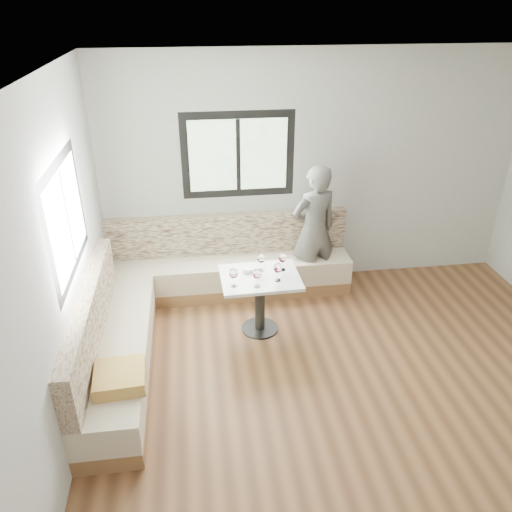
{
  "coord_description": "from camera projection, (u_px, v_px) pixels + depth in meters",
  "views": [
    {
      "loc": [
        -1.45,
        -3.05,
        3.29
      ],
      "look_at": [
        -0.83,
        1.5,
        0.86
      ],
      "focal_mm": 35.0,
      "sensor_mm": 36.0,
      "label": 1
    }
  ],
  "objects": [
    {
      "name": "room",
      "position": [
        379.0,
        273.0,
        3.78
      ],
      "size": [
        5.01,
        5.01,
        2.81
      ],
      "color": "brown",
      "rests_on": "ground"
    },
    {
      "name": "person",
      "position": [
        314.0,
        230.0,
        5.93
      ],
      "size": [
        0.66,
        0.53,
        1.59
      ],
      "primitive_type": "imported",
      "rotation": [
        0.0,
        0.0,
        3.43
      ],
      "color": "#575652",
      "rests_on": "ground"
    },
    {
      "name": "table",
      "position": [
        260.0,
        290.0,
        5.28
      ],
      "size": [
        0.84,
        0.66,
        0.67
      ],
      "rotation": [
        0.0,
        0.0,
        0.03
      ],
      "color": "black",
      "rests_on": "ground"
    },
    {
      "name": "wine_glass_b",
      "position": [
        257.0,
        274.0,
        4.95
      ],
      "size": [
        0.09,
        0.09,
        0.2
      ],
      "color": "white",
      "rests_on": "table"
    },
    {
      "name": "wine_glass_e",
      "position": [
        283.0,
        258.0,
        5.25
      ],
      "size": [
        0.09,
        0.09,
        0.2
      ],
      "color": "white",
      "rests_on": "table"
    },
    {
      "name": "wine_glass_a",
      "position": [
        233.0,
        274.0,
        4.96
      ],
      "size": [
        0.09,
        0.09,
        0.2
      ],
      "color": "white",
      "rests_on": "table"
    },
    {
      "name": "banquette",
      "position": [
        186.0,
        298.0,
        5.46
      ],
      "size": [
        2.9,
        2.8,
        0.95
      ],
      "color": "brown",
      "rests_on": "ground"
    },
    {
      "name": "wine_glass_c",
      "position": [
        278.0,
        269.0,
        5.06
      ],
      "size": [
        0.09,
        0.09,
        0.2
      ],
      "color": "white",
      "rests_on": "table"
    },
    {
      "name": "wine_glass_d",
      "position": [
        261.0,
        259.0,
        5.24
      ],
      "size": [
        0.09,
        0.09,
        0.2
      ],
      "color": "white",
      "rests_on": "table"
    },
    {
      "name": "olive_ramekin",
      "position": [
        248.0,
        269.0,
        5.28
      ],
      "size": [
        0.11,
        0.11,
        0.04
      ],
      "color": "white",
      "rests_on": "table"
    }
  ]
}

